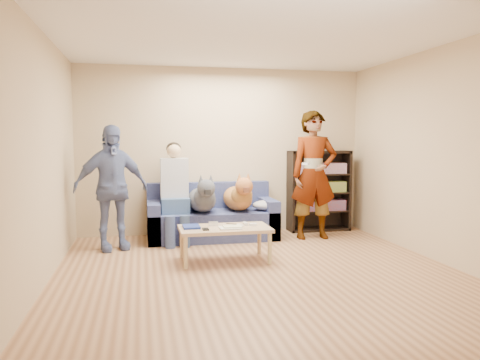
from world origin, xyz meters
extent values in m
plane|color=#8E5E3C|center=(0.00, 0.00, 0.00)|extent=(5.00, 5.00, 0.00)
plane|color=white|center=(0.00, 0.00, 2.60)|extent=(5.00, 5.00, 0.00)
plane|color=tan|center=(0.00, 2.50, 1.30)|extent=(4.50, 0.00, 4.50)
plane|color=tan|center=(0.00, -2.50, 1.30)|extent=(4.50, 0.00, 4.50)
plane|color=tan|center=(-2.25, 0.00, 1.30)|extent=(0.00, 5.00, 5.00)
plane|color=tan|center=(2.25, 0.00, 1.30)|extent=(0.00, 5.00, 5.00)
ellipsoid|color=#AFAEB3|center=(0.55, 1.91, 0.50)|extent=(0.41, 0.35, 0.14)
imported|color=gray|center=(1.25, 1.76, 0.96)|extent=(0.71, 0.47, 1.91)
imported|color=#6B7CAB|center=(-1.67, 1.63, 0.84)|extent=(1.06, 0.70, 1.68)
cube|color=silver|center=(1.05, 1.56, 1.13)|extent=(0.08, 0.14, 0.03)
cube|color=navy|center=(-0.69, 0.77, 0.43)|extent=(0.20, 0.26, 0.03)
cube|color=silver|center=(-0.24, 0.62, 0.43)|extent=(0.26, 0.20, 0.02)
cube|color=beige|center=(-0.21, 0.64, 0.44)|extent=(0.22, 0.17, 0.01)
cube|color=silver|center=(-0.41, 0.84, 0.45)|extent=(0.11, 0.06, 0.05)
cube|color=silver|center=(-0.01, 0.82, 0.43)|extent=(0.04, 0.13, 0.03)
cube|color=white|center=(0.07, 0.74, 0.43)|extent=(0.09, 0.06, 0.03)
cylinder|color=silver|center=(-0.09, 0.70, 0.43)|extent=(0.07, 0.07, 0.02)
cylinder|color=silver|center=(-0.09, 0.78, 0.43)|extent=(0.07, 0.07, 0.02)
cylinder|color=orange|center=(-0.31, 0.56, 0.42)|extent=(0.13, 0.06, 0.01)
cylinder|color=black|center=(-0.17, 0.90, 0.42)|extent=(0.13, 0.08, 0.01)
cube|color=black|center=(-0.54, 0.60, 0.43)|extent=(0.07, 0.12, 0.02)
cube|color=#515B93|center=(-0.25, 2.05, 0.21)|extent=(1.90, 0.85, 0.42)
cube|color=#515B93|center=(-0.25, 2.38, 0.62)|extent=(1.90, 0.18, 0.40)
cube|color=#515B93|center=(-1.11, 2.05, 0.29)|extent=(0.18, 0.85, 0.58)
cube|color=#515B93|center=(0.61, 2.05, 0.29)|extent=(0.18, 0.85, 0.58)
cube|color=#436395|center=(-0.80, 1.97, 0.53)|extent=(0.40, 0.38, 0.22)
cylinder|color=#445996|center=(-0.90, 1.55, 0.21)|extent=(0.14, 0.14, 0.47)
cylinder|color=#3A5B80|center=(-0.70, 1.55, 0.21)|extent=(0.14, 0.14, 0.47)
cube|color=silver|center=(-0.80, 2.07, 0.92)|extent=(0.40, 0.24, 0.58)
sphere|color=#DAB282|center=(-0.80, 2.07, 1.32)|extent=(0.21, 0.21, 0.21)
ellipsoid|color=black|center=(-0.80, 2.10, 1.35)|extent=(0.22, 0.22, 0.19)
ellipsoid|color=#53575E|center=(-0.41, 2.00, 0.60)|extent=(0.40, 0.84, 0.35)
sphere|color=#52575D|center=(-0.41, 1.67, 0.68)|extent=(0.31, 0.31, 0.31)
sphere|color=#4A4D54|center=(-0.41, 1.50, 0.82)|extent=(0.25, 0.25, 0.25)
cube|color=black|center=(-0.41, 1.37, 0.78)|extent=(0.08, 0.12, 0.07)
cone|color=#52555C|center=(-0.48, 1.52, 0.95)|extent=(0.08, 0.08, 0.12)
cone|color=#51535C|center=(-0.34, 1.52, 0.95)|extent=(0.08, 0.08, 0.12)
cylinder|color=#474850|center=(-0.41, 2.42, 0.56)|extent=(0.05, 0.28, 0.16)
ellipsoid|color=#B66E37|center=(0.14, 2.04, 0.60)|extent=(0.41, 0.86, 0.36)
sphere|color=#AC7A34|center=(0.14, 1.74, 0.68)|extent=(0.31, 0.31, 0.31)
sphere|color=#A96B33|center=(0.14, 1.58, 0.83)|extent=(0.25, 0.25, 0.25)
cube|color=brown|center=(0.14, 1.47, 0.79)|extent=(0.08, 0.12, 0.07)
cone|color=#BD8339|center=(0.08, 1.61, 0.96)|extent=(0.08, 0.08, 0.12)
cone|color=#C47F3C|center=(0.20, 1.61, 0.96)|extent=(0.08, 0.08, 0.12)
cylinder|color=#C4783B|center=(0.14, 2.43, 0.56)|extent=(0.05, 0.28, 0.16)
cube|color=tan|center=(-0.29, 0.72, 0.40)|extent=(1.10, 0.60, 0.04)
cylinder|color=tan|center=(-0.79, 0.47, 0.19)|extent=(0.05, 0.05, 0.38)
cylinder|color=tan|center=(0.21, 0.47, 0.19)|extent=(0.05, 0.05, 0.38)
cylinder|color=tan|center=(-0.79, 0.97, 0.19)|extent=(0.05, 0.05, 0.38)
cylinder|color=tan|center=(0.21, 0.97, 0.19)|extent=(0.05, 0.05, 0.38)
cube|color=black|center=(1.07, 2.32, 0.65)|extent=(0.04, 0.34, 1.30)
cube|color=black|center=(2.03, 2.32, 0.65)|extent=(0.04, 0.34, 1.30)
cube|color=black|center=(1.55, 2.32, 1.28)|extent=(1.00, 0.34, 0.04)
cube|color=black|center=(1.55, 2.32, 0.02)|extent=(1.00, 0.34, 0.04)
cube|color=black|center=(1.55, 2.48, 0.65)|extent=(1.00, 0.02, 1.30)
cube|color=black|center=(1.55, 2.32, 0.32)|extent=(0.94, 0.32, 0.03)
cube|color=black|center=(1.55, 2.32, 0.62)|extent=(0.94, 0.32, 0.02)
cube|color=black|center=(1.55, 2.32, 0.92)|extent=(0.94, 0.32, 0.02)
cube|color=#B23333|center=(1.55, 2.30, 0.42)|extent=(0.84, 0.24, 0.17)
cube|color=gold|center=(1.55, 2.30, 0.72)|extent=(0.84, 0.24, 0.17)
cube|color=#994C99|center=(1.55, 2.30, 1.02)|extent=(0.84, 0.24, 0.17)
camera|label=1|loc=(-1.27, -4.81, 1.49)|focal=35.00mm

